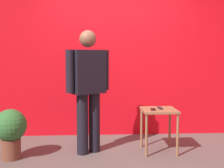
{
  "coord_description": "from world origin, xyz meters",
  "views": [
    {
      "loc": [
        -0.35,
        -3.67,
        1.41
      ],
      "look_at": [
        -0.12,
        0.55,
        1.0
      ],
      "focal_mm": 47.05,
      "sensor_mm": 36.0,
      "label": 1
    }
  ],
  "objects_px": {
    "tv_remote": "(160,108)",
    "potted_plant": "(10,130)",
    "side_table": "(159,116)",
    "cell_phone": "(153,109)",
    "standing_person": "(88,85)"
  },
  "relations": [
    {
      "from": "standing_person",
      "to": "side_table",
      "type": "height_order",
      "value": "standing_person"
    },
    {
      "from": "side_table",
      "to": "cell_phone",
      "type": "height_order",
      "value": "cell_phone"
    },
    {
      "from": "cell_phone",
      "to": "potted_plant",
      "type": "height_order",
      "value": "potted_plant"
    },
    {
      "from": "cell_phone",
      "to": "potted_plant",
      "type": "xyz_separation_m",
      "value": [
        -1.98,
        -0.15,
        -0.23
      ]
    },
    {
      "from": "tv_remote",
      "to": "potted_plant",
      "type": "xyz_separation_m",
      "value": [
        -2.1,
        -0.23,
        -0.23
      ]
    },
    {
      "from": "cell_phone",
      "to": "tv_remote",
      "type": "distance_m",
      "value": 0.14
    },
    {
      "from": "standing_person",
      "to": "cell_phone",
      "type": "xyz_separation_m",
      "value": [
        0.93,
        -0.05,
        -0.35
      ]
    },
    {
      "from": "side_table",
      "to": "cell_phone",
      "type": "relative_size",
      "value": 4.39
    },
    {
      "from": "standing_person",
      "to": "tv_remote",
      "type": "relative_size",
      "value": 10.38
    },
    {
      "from": "standing_person",
      "to": "tv_remote",
      "type": "distance_m",
      "value": 1.11
    },
    {
      "from": "standing_person",
      "to": "side_table",
      "type": "bearing_deg",
      "value": -0.34
    },
    {
      "from": "standing_person",
      "to": "side_table",
      "type": "distance_m",
      "value": 1.13
    },
    {
      "from": "side_table",
      "to": "potted_plant",
      "type": "relative_size",
      "value": 0.92
    },
    {
      "from": "tv_remote",
      "to": "potted_plant",
      "type": "bearing_deg",
      "value": -177.49
    },
    {
      "from": "standing_person",
      "to": "potted_plant",
      "type": "relative_size",
      "value": 2.57
    }
  ]
}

